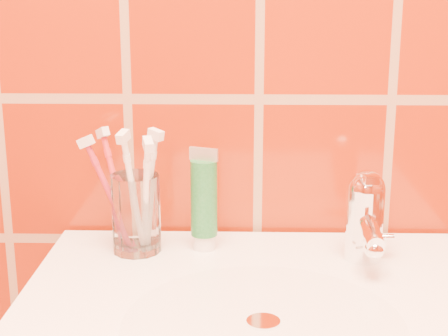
{
  "coord_description": "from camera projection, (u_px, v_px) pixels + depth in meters",
  "views": [
    {
      "loc": [
        -0.02,
        0.26,
        1.2
      ],
      "look_at": [
        -0.05,
        1.08,
        0.97
      ],
      "focal_mm": 55.0,
      "sensor_mm": 36.0,
      "label": 1
    }
  ],
  "objects": [
    {
      "name": "toothbrush_0",
      "position": [
        111.0,
        196.0,
        0.9
      ],
      "size": [
        0.11,
        0.1,
        0.16
      ],
      "primitive_type": null,
      "rotation": [
        0.41,
        0.0,
        -1.77
      ],
      "color": "#A72336",
      "rests_on": "glass_tumbler"
    },
    {
      "name": "toothpaste_tube",
      "position": [
        204.0,
        202.0,
        0.91
      ],
      "size": [
        0.04,
        0.04,
        0.14
      ],
      "rotation": [
        0.0,
        0.0,
        -0.36
      ],
      "color": "white",
      "rests_on": "pedestal_sink"
    },
    {
      "name": "toothbrush_1",
      "position": [
        133.0,
        194.0,
        0.88
      ],
      "size": [
        0.07,
        0.12,
        0.19
      ],
      "primitive_type": null,
      "rotation": [
        0.26,
        0.0,
        -0.32
      ],
      "color": "white",
      "rests_on": "glass_tumbler"
    },
    {
      "name": "toothbrush_4",
      "position": [
        148.0,
        191.0,
        0.9
      ],
      "size": [
        0.09,
        0.08,
        0.18
      ],
      "primitive_type": null,
      "rotation": [
        0.19,
        0.0,
        1.0
      ],
      "color": "silver",
      "rests_on": "glass_tumbler"
    },
    {
      "name": "glass_tumbler",
      "position": [
        136.0,
        213.0,
        0.91
      ],
      "size": [
        0.07,
        0.07,
        0.11
      ],
      "primitive_type": "cylinder",
      "rotation": [
        0.0,
        0.0,
        -0.06
      ],
      "color": "white",
      "rests_on": "pedestal_sink"
    },
    {
      "name": "faucet",
      "position": [
        366.0,
        213.0,
        0.87
      ],
      "size": [
        0.05,
        0.11,
        0.12
      ],
      "color": "white",
      "rests_on": "pedestal_sink"
    },
    {
      "name": "toothbrush_2",
      "position": [
        117.0,
        190.0,
        0.92
      ],
      "size": [
        0.14,
        0.15,
        0.18
      ],
      "primitive_type": null,
      "rotation": [
        0.42,
        0.0,
        -2.44
      ],
      "color": "red",
      "rests_on": "glass_tumbler"
    },
    {
      "name": "toothbrush_3",
      "position": [
        146.0,
        198.0,
        0.87
      ],
      "size": [
        0.08,
        0.14,
        0.19
      ],
      "primitive_type": null,
      "rotation": [
        0.37,
        0.0,
        0.31
      ],
      "color": "white",
      "rests_on": "glass_tumbler"
    }
  ]
}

